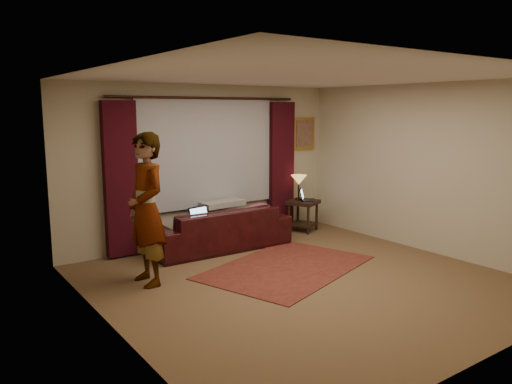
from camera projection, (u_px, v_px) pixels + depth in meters
floor at (303, 281)px, 6.47m from camera, size 5.00×5.00×0.01m
ceiling at (306, 76)px, 6.04m from camera, size 5.00×5.00×0.02m
wall_back at (206, 164)px, 8.27m from camera, size 5.00×0.02×2.60m
wall_front at (497, 216)px, 4.24m from camera, size 5.00×0.02×2.60m
wall_left at (109, 203)px, 4.83m from camera, size 0.02×5.00×2.60m
wall_right at (428, 168)px, 7.68m from camera, size 0.02×5.00×2.60m
sheer_curtain at (207, 153)px, 8.19m from camera, size 2.50×0.05×1.80m
drape_left at (121, 179)px, 7.34m from camera, size 0.50×0.14×2.30m
drape_right at (281, 166)px, 9.05m from camera, size 0.50×0.14×2.30m
curtain_rod at (208, 98)px, 8.00m from camera, size 0.04×0.04×3.40m
picture_frame at (304, 134)px, 9.37m from camera, size 0.50×0.04×0.60m
sofa at (219, 220)px, 7.93m from camera, size 2.29×1.03×0.92m
throw_blanket at (222, 189)px, 8.16m from camera, size 0.79×0.38×0.09m
clothing_pile at (259, 210)px, 8.24m from camera, size 0.53×0.45×0.20m
laptop_sofa at (204, 216)px, 7.59m from camera, size 0.43×0.45×0.26m
area_rug at (287, 267)px, 7.01m from camera, size 2.78×2.27×0.01m
end_table at (303, 216)px, 9.09m from camera, size 0.65×0.65×0.57m
tiffany_lamp at (299, 188)px, 9.06m from camera, size 0.36×0.36×0.46m
laptop_table at (308, 194)px, 9.01m from camera, size 0.45×0.45×0.22m
person at (146, 209)px, 6.23m from camera, size 0.58×0.58×1.93m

